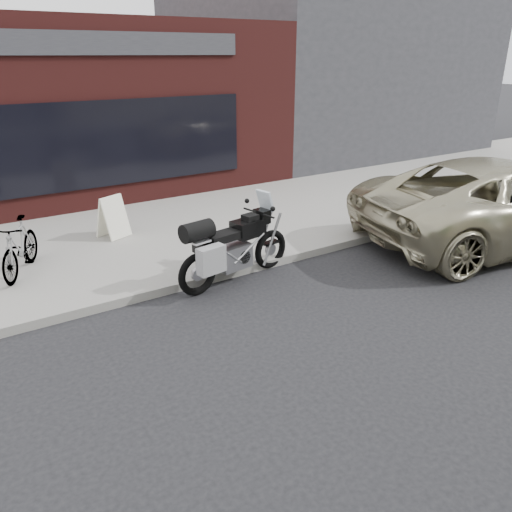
{
  "coord_description": "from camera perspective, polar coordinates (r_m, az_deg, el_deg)",
  "views": [
    {
      "loc": [
        -4.02,
        -2.98,
        3.7
      ],
      "look_at": [
        -0.25,
        2.89,
        0.85
      ],
      "focal_mm": 35.0,
      "sensor_mm": 36.0,
      "label": 1
    }
  ],
  "objects": [
    {
      "name": "minivan",
      "position": [
        11.51,
        26.51,
        5.59
      ],
      "size": [
        6.68,
        4.1,
        1.73
      ],
      "primitive_type": "imported",
      "rotation": [
        0.0,
        0.0,
        1.36
      ],
      "color": "tan",
      "rests_on": "ground"
    },
    {
      "name": "sandwich_sign",
      "position": [
        10.7,
        -16.11,
        4.37
      ],
      "size": [
        0.69,
        0.66,
        0.86
      ],
      "rotation": [
        0.0,
        0.0,
        0.4
      ],
      "color": "white",
      "rests_on": "near_sidewalk"
    },
    {
      "name": "neighbour_building",
      "position": [
        22.03,
        7.28,
        20.21
      ],
      "size": [
        10.0,
        10.0,
        6.0
      ],
      "primitive_type": "cube",
      "color": "#2C2D32",
      "rests_on": "ground"
    },
    {
      "name": "storefront",
      "position": [
        17.14,
        -26.82,
        15.09
      ],
      "size": [
        14.0,
        10.07,
        4.5
      ],
      "color": "#4C1A18",
      "rests_on": "ground"
    },
    {
      "name": "ground",
      "position": [
        6.22,
        17.19,
        -15.44
      ],
      "size": [
        120.0,
        120.0,
        0.0
      ],
      "primitive_type": "plane",
      "color": "black",
      "rests_on": "ground"
    },
    {
      "name": "near_sidewalk",
      "position": [
        11.35,
        -10.22,
        3.22
      ],
      "size": [
        44.0,
        6.0,
        0.15
      ],
      "primitive_type": "cube",
      "color": "gray",
      "rests_on": "ground"
    },
    {
      "name": "motorcycle",
      "position": [
        8.41,
        -3.03,
        0.91
      ],
      "size": [
        2.37,
        1.01,
        1.51
      ],
      "rotation": [
        0.0,
        0.0,
        0.17
      ],
      "color": "black",
      "rests_on": "ground"
    },
    {
      "name": "bicycle_rear",
      "position": [
        9.41,
        -25.42,
        0.93
      ],
      "size": [
        1.15,
        1.61,
        0.96
      ],
      "primitive_type": "imported",
      "rotation": [
        0.0,
        0.0,
        -0.5
      ],
      "color": "gray",
      "rests_on": "near_sidewalk"
    }
  ]
}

